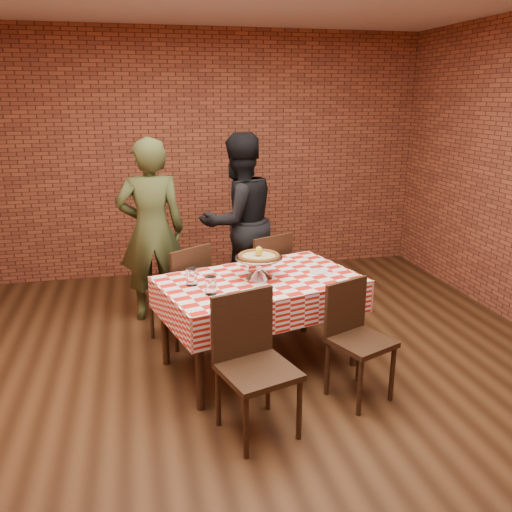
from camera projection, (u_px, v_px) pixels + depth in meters
name	position (u px, v px, depth m)	size (l,w,h in m)	color
ground	(257.00, 393.00, 3.97)	(6.00, 6.00, 0.00)	black
back_wall	(201.00, 156.00, 6.34)	(5.50, 5.50, 0.00)	brown
table	(260.00, 323.00, 4.28)	(1.52, 0.91, 0.75)	#362114
tablecloth	(260.00, 294.00, 4.21)	(1.56, 0.95, 0.26)	red
pizza_stand	(259.00, 267.00, 4.17)	(0.38, 0.38, 0.17)	silver
pizza	(259.00, 257.00, 4.14)	(0.33, 0.33, 0.03)	#CEBF8C
lemon	(259.00, 251.00, 4.13)	(0.06, 0.06, 0.08)	yellow
water_glass_left	(211.00, 285.00, 3.83)	(0.08, 0.08, 0.13)	white
water_glass_right	(192.00, 277.00, 4.01)	(0.08, 0.08, 0.13)	white
side_plate	(318.00, 272.00, 4.32)	(0.15, 0.15, 0.01)	white
sweetener_packet_a	(328.00, 273.00, 4.28)	(0.05, 0.04, 0.01)	white
sweetener_packet_b	(336.00, 271.00, 4.34)	(0.05, 0.04, 0.01)	white
condiment_caddy	(252.00, 259.00, 4.42)	(0.11, 0.09, 0.15)	silver
chair_near_left	(258.00, 369.00, 3.38)	(0.45, 0.45, 0.93)	#362114
chair_near_right	(361.00, 344.00, 3.79)	(0.39, 0.39, 0.87)	#362114
chair_far_left	(179.00, 292.00, 4.73)	(0.43, 0.43, 0.91)	#362114
chair_far_right	(260.00, 278.00, 5.08)	(0.44, 0.44, 0.92)	#362114
diner_olive	(152.00, 231.00, 5.09)	(0.65, 0.43, 1.79)	#3F4824
diner_black	(239.00, 221.00, 5.43)	(0.87, 0.68, 1.80)	black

